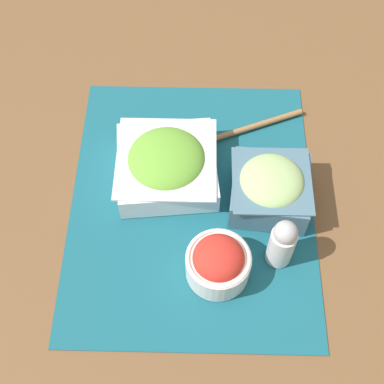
# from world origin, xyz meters

# --- Properties ---
(ground_plane) EXTENTS (3.00, 3.00, 0.00)m
(ground_plane) POSITION_xyz_m (0.00, 0.00, 0.00)
(ground_plane) COLOR brown
(placemat) EXTENTS (0.57, 0.45, 0.00)m
(placemat) POSITION_xyz_m (0.00, 0.00, 0.00)
(placemat) COLOR #195B6B
(placemat) RESTS_ON ground_plane
(lettuce_bowl) EXTENTS (0.20, 0.20, 0.08)m
(lettuce_bowl) POSITION_xyz_m (0.06, 0.05, 0.04)
(lettuce_bowl) COLOR white
(lettuce_bowl) RESTS_ON placemat
(tomato_bowl) EXTENTS (0.11, 0.11, 0.08)m
(tomato_bowl) POSITION_xyz_m (-0.14, -0.05, 0.04)
(tomato_bowl) COLOR white
(tomato_bowl) RESTS_ON placemat
(cucumber_bowl) EXTENTS (0.15, 0.15, 0.09)m
(cucumber_bowl) POSITION_xyz_m (0.01, -0.14, 0.05)
(cucumber_bowl) COLOR slate
(cucumber_bowl) RESTS_ON placemat
(wooden_spoon) EXTENTS (0.12, 0.24, 0.02)m
(wooden_spoon) POSITION_xyz_m (0.15, -0.06, 0.01)
(wooden_spoon) COLOR #9E7042
(wooden_spoon) RESTS_ON placemat
(pepper_shaker) EXTENTS (0.04, 0.04, 0.11)m
(pepper_shaker) POSITION_xyz_m (-0.11, -0.15, 0.06)
(pepper_shaker) COLOR silver
(pepper_shaker) RESTS_ON placemat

